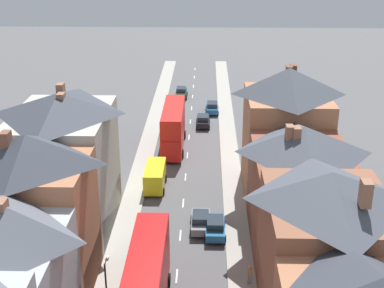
# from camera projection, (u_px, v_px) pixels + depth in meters

# --- Properties ---
(pavement_left) EXTENTS (2.20, 104.00, 0.14)m
(pavement_left) POSITION_uv_depth(u_px,v_px,m) (141.00, 168.00, 60.79)
(pavement_left) COLOR #A8A399
(pavement_left) RESTS_ON ground
(pavement_right) EXTENTS (2.20, 104.00, 0.14)m
(pavement_right) POSITION_uv_depth(u_px,v_px,m) (231.00, 169.00, 60.54)
(pavement_right) COLOR #A8A399
(pavement_right) RESTS_ON ground
(centre_line_dashes) EXTENTS (0.14, 97.80, 0.01)m
(centre_line_dashes) POSITION_uv_depth(u_px,v_px,m) (185.00, 177.00, 58.84)
(centre_line_dashes) COLOR silver
(centre_line_dashes) RESTS_ON ground
(terrace_row_right) EXTENTS (8.00, 49.31, 13.30)m
(terrace_row_right) POSITION_uv_depth(u_px,v_px,m) (327.00, 251.00, 34.93)
(terrace_row_right) COLOR #A36042
(terrace_row_right) RESTS_ON ground
(double_decker_bus_lead) EXTENTS (2.74, 10.80, 5.30)m
(double_decker_bus_lead) POSITION_uv_depth(u_px,v_px,m) (147.00, 281.00, 37.00)
(double_decker_bus_lead) COLOR #B70F0F
(double_decker_bus_lead) RESTS_ON ground
(double_decker_bus_mid_street) EXTENTS (2.74, 10.80, 5.30)m
(double_decker_bus_mid_street) POSITION_uv_depth(u_px,v_px,m) (173.00, 126.00, 65.58)
(double_decker_bus_mid_street) COLOR red
(double_decker_bus_mid_street) RESTS_ON ground
(car_near_blue) EXTENTS (1.90, 4.00, 1.61)m
(car_near_blue) POSITION_uv_depth(u_px,v_px,m) (201.00, 221.00, 48.48)
(car_near_blue) COLOR gray
(car_near_blue) RESTS_ON ground
(car_near_silver) EXTENTS (1.90, 4.10, 1.63)m
(car_near_silver) POSITION_uv_depth(u_px,v_px,m) (212.00, 107.00, 78.84)
(car_near_silver) COLOR #236093
(car_near_silver) RESTS_ON ground
(car_parked_right_a) EXTENTS (1.90, 4.00, 1.71)m
(car_parked_right_a) POSITION_uv_depth(u_px,v_px,m) (181.00, 92.00, 85.84)
(car_parked_right_a) COLOR #144728
(car_parked_right_a) RESTS_ON ground
(car_mid_black) EXTENTS (1.90, 4.08, 1.61)m
(car_mid_black) POSITION_uv_depth(u_px,v_px,m) (215.00, 226.00, 47.60)
(car_mid_black) COLOR #236093
(car_mid_black) RESTS_ON ground
(car_parked_left_b) EXTENTS (1.90, 3.97, 1.63)m
(car_parked_left_b) POSITION_uv_depth(u_px,v_px,m) (203.00, 121.00, 73.45)
(car_parked_left_b) COLOR black
(car_parked_left_b) RESTS_ON ground
(car_far_grey) EXTENTS (1.90, 3.89, 1.58)m
(car_far_grey) POSITION_uv_depth(u_px,v_px,m) (142.00, 245.00, 44.83)
(car_far_grey) COLOR #236093
(car_far_grey) RESTS_ON ground
(delivery_van) EXTENTS (2.20, 5.20, 2.41)m
(delivery_van) POSITION_uv_depth(u_px,v_px,m) (155.00, 176.00, 55.98)
(delivery_van) COLOR yellow
(delivery_van) RESTS_ON ground
(pedestrian_mid_right) EXTENTS (0.36, 0.22, 1.61)m
(pedestrian_mid_right) POSITION_uv_depth(u_px,v_px,m) (250.00, 274.00, 40.74)
(pedestrian_mid_right) COLOR gray
(pedestrian_mid_right) RESTS_ON pavement_right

